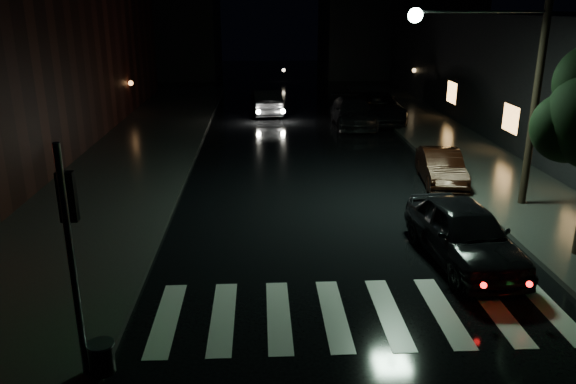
{
  "coord_description": "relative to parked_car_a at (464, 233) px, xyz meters",
  "views": [
    {
      "loc": [
        0.87,
        -10.15,
        6.36
      ],
      "look_at": [
        1.59,
        4.16,
        1.6
      ],
      "focal_mm": 35.0,
      "sensor_mm": 36.0,
      "label": 1
    }
  ],
  "objects": [
    {
      "name": "ground",
      "position": [
        -6.08,
        -3.0,
        -0.8
      ],
      "size": [
        120.0,
        120.0,
        0.0
      ],
      "primitive_type": "plane",
      "color": "black",
      "rests_on": "ground"
    },
    {
      "name": "sidewalk_left",
      "position": [
        -11.08,
        11.0,
        -0.72
      ],
      "size": [
        6.0,
        44.0,
        0.15
      ],
      "primitive_type": "cube",
      "color": "#282826",
      "rests_on": "ground"
    },
    {
      "name": "building_far_left",
      "position": [
        -16.08,
        42.0,
        3.2
      ],
      "size": [
        14.0,
        10.0,
        8.0
      ],
      "primitive_type": "cube",
      "color": "black",
      "rests_on": "ground"
    },
    {
      "name": "parked_car_c",
      "position": [
        -0.03,
        17.57,
        -0.03
      ],
      "size": [
        2.16,
        5.29,
        1.53
      ],
      "primitive_type": "imported",
      "rotation": [
        0.0,
        0.0,
        -0.0
      ],
      "color": "black",
      "rests_on": "ground"
    },
    {
      "name": "signal_pole_corner",
      "position": [
        -8.22,
        -4.46,
        0.75
      ],
      "size": [
        0.68,
        0.61,
        4.2
      ],
      "color": "slate",
      "rests_on": "ground"
    },
    {
      "name": "parked_car_d",
      "position": [
        1.52,
        18.52,
        0.02
      ],
      "size": [
        3.1,
        6.05,
        1.64
      ],
      "primitive_type": "imported",
      "rotation": [
        0.0,
        0.0,
        -0.07
      ],
      "color": "black",
      "rests_on": "ground"
    },
    {
      "name": "parked_car_a",
      "position": [
        0.0,
        0.0,
        0.0
      ],
      "size": [
        2.29,
        4.82,
        1.59
      ],
      "primitive_type": "imported",
      "rotation": [
        0.0,
        0.0,
        0.09
      ],
      "color": "black",
      "rests_on": "ground"
    },
    {
      "name": "parked_car_b",
      "position": [
        1.52,
        6.71,
        -0.16
      ],
      "size": [
        1.81,
        4.02,
        1.28
      ],
      "primitive_type": "imported",
      "rotation": [
        0.0,
        0.0,
        -0.12
      ],
      "color": "black",
      "rests_on": "ground"
    },
    {
      "name": "oncoming_car",
      "position": [
        -4.83,
        21.29,
        -0.03
      ],
      "size": [
        2.02,
        4.79,
        1.54
      ],
      "primitive_type": "imported",
      "rotation": [
        0.0,
        0.0,
        3.23
      ],
      "color": "black",
      "rests_on": "ground"
    },
    {
      "name": "building_far_right",
      "position": [
        7.92,
        42.0,
        2.7
      ],
      "size": [
        14.0,
        10.0,
        7.0
      ],
      "primitive_type": "cube",
      "color": "black",
      "rests_on": "ground"
    },
    {
      "name": "utility_pole",
      "position": [
        2.75,
        4.0,
        3.8
      ],
      "size": [
        4.92,
        0.44,
        8.0
      ],
      "color": "black",
      "rests_on": "ground"
    },
    {
      "name": "crosswalk",
      "position": [
        -3.08,
        -2.5,
        -0.79
      ],
      "size": [
        9.0,
        3.0,
        0.01
      ],
      "primitive_type": "cube",
      "color": "beige",
      "rests_on": "ground"
    },
    {
      "name": "sidewalk_right",
      "position": [
        3.92,
        11.0,
        -0.72
      ],
      "size": [
        4.0,
        44.0,
        0.15
      ],
      "primitive_type": "cube",
      "color": "#282826",
      "rests_on": "ground"
    }
  ]
}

